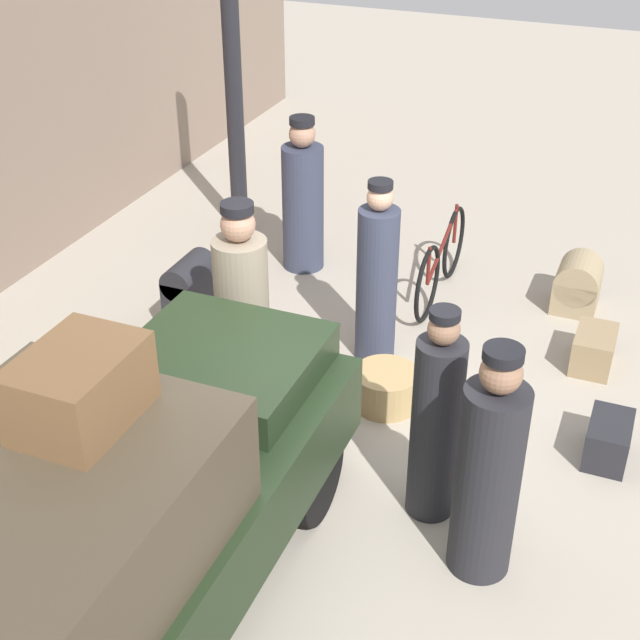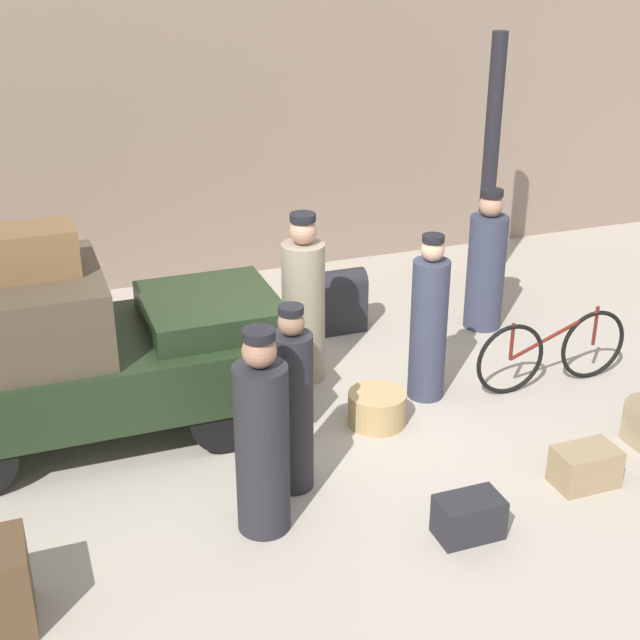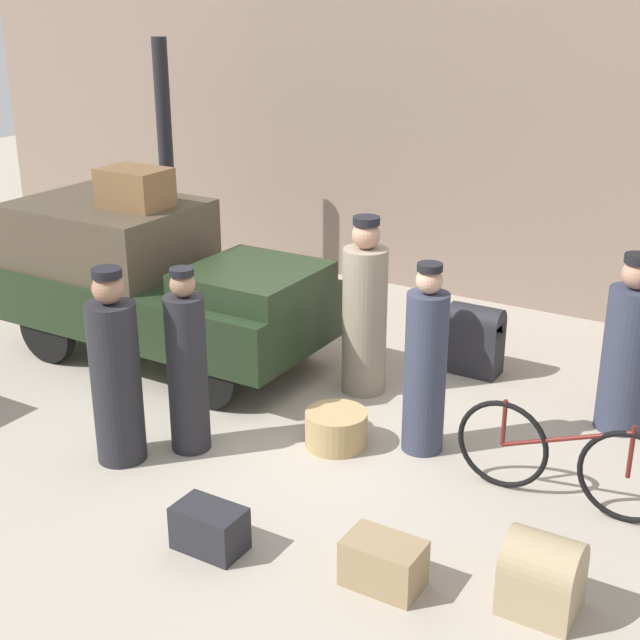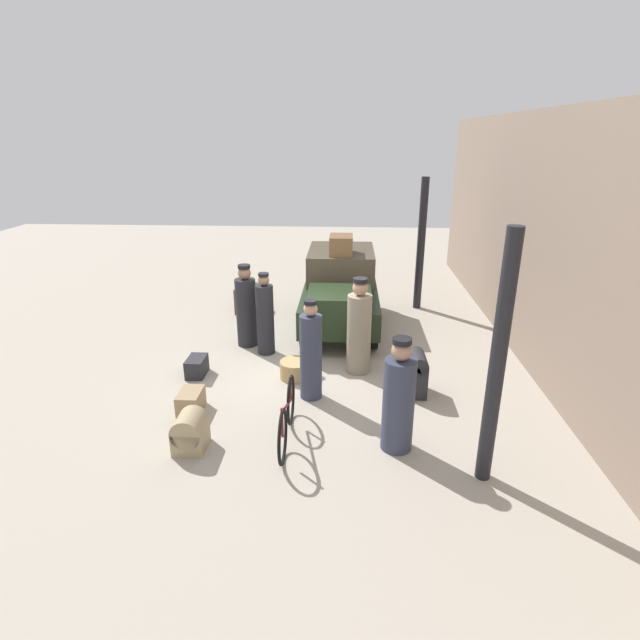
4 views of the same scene
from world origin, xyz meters
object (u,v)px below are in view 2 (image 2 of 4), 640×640
trunk_wicker_pale (469,517)px  bicycle (552,351)px  truck (68,349)px  trunk_barrel_dark (341,298)px  porter_lifting_near_truck (429,325)px  porter_carrying_trunk (292,407)px  porter_standing_middle (262,442)px  conductor_in_dark_uniform (486,267)px  trunk_on_truck_roof (35,250)px  suitcase_tan_flat (585,467)px  porter_with_bicycle (303,306)px  wicker_basket (377,408)px

trunk_wicker_pale → bicycle: bearing=43.7°
truck → trunk_barrel_dark: 3.41m
porter_lifting_near_truck → porter_carrying_trunk: size_ratio=1.03×
porter_standing_middle → conductor_in_dark_uniform: size_ratio=1.03×
trunk_wicker_pale → porter_carrying_trunk: bearing=133.7°
trunk_on_truck_roof → suitcase_tan_flat: bearing=-29.1°
conductor_in_dark_uniform → porter_with_bicycle: bearing=-168.3°
porter_carrying_trunk → porter_with_bicycle: size_ratio=0.93×
porter_standing_middle → trunk_barrel_dark: 3.73m
bicycle → porter_standing_middle: 3.62m
truck → conductor_in_dark_uniform: size_ratio=2.09×
porter_lifting_near_truck → porter_with_bicycle: porter_with_bicycle is taller
bicycle → porter_with_bicycle: 2.54m
porter_with_bicycle → wicker_basket: bearing=-73.4°
porter_carrying_trunk → trunk_barrel_dark: size_ratio=2.22×
wicker_basket → porter_standing_middle: 1.93m
porter_standing_middle → trunk_barrel_dark: (1.89, 3.20, -0.37)m
porter_with_bicycle → trunk_wicker_pale: size_ratio=3.50×
trunk_barrel_dark → trunk_wicker_pale: (-0.46, -3.85, -0.23)m
porter_carrying_trunk → porter_with_bicycle: (0.72, 1.80, 0.05)m
bicycle → conductor_in_dark_uniform: 1.56m
wicker_basket → porter_standing_middle: size_ratio=0.32×
truck → porter_with_bicycle: (2.33, 0.37, -0.08)m
truck → trunk_wicker_pale: 3.73m
porter_with_bicycle → trunk_on_truck_roof: trunk_on_truck_roof is taller
porter_with_bicycle → trunk_barrel_dark: (0.78, 0.95, -0.41)m
porter_standing_middle → porter_with_bicycle: porter_with_bicycle is taller
bicycle → trunk_wicker_pale: bearing=-136.3°
bicycle → trunk_barrel_dark: size_ratio=2.34×
porter_lifting_near_truck → porter_standing_middle: bearing=-145.3°
truck → porter_with_bicycle: porter_with_bicycle is taller
suitcase_tan_flat → trunk_barrel_dark: 3.67m
porter_standing_middle → truck: bearing=123.0°
suitcase_tan_flat → trunk_on_truck_roof: size_ratio=0.76×
porter_standing_middle → wicker_basket: bearing=38.0°
bicycle → suitcase_tan_flat: bearing=-114.0°
conductor_in_dark_uniform → trunk_wicker_pale: size_ratio=3.25×
truck → bicycle: 4.68m
conductor_in_dark_uniform → porter_standing_middle: bearing=-141.8°
truck → suitcase_tan_flat: (3.89, -2.25, -0.71)m
trunk_on_truck_roof → porter_with_bicycle: bearing=8.6°
trunk_wicker_pale → trunk_on_truck_roof: size_ratio=0.73×
suitcase_tan_flat → trunk_barrel_dark: bearing=102.4°
bicycle → wicker_basket: 1.96m
truck → porter_carrying_trunk: bearing=-41.7°
trunk_barrel_dark → porter_carrying_trunk: bearing=-118.7°
bicycle → trunk_wicker_pale: bicycle is taller
wicker_basket → porter_with_bicycle: bearing=106.6°
porter_lifting_near_truck → trunk_on_truck_roof: size_ratio=2.45×
bicycle → trunk_barrel_dark: (-1.50, 1.98, 0.01)m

